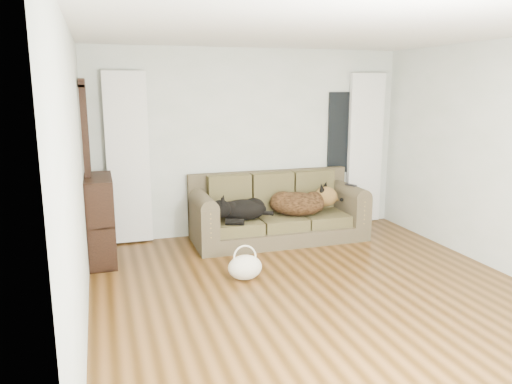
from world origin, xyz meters
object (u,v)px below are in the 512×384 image
object	(u,v)px
dog_black_lab	(240,210)
sofa	(279,208)
dog_shepherd	(300,204)
bookshelf	(101,221)
tote_bag	(245,265)

from	to	relation	value
dog_black_lab	sofa	bearing A→B (deg)	10.14
dog_shepherd	bookshelf	xyz separation A→B (m)	(-2.63, -0.11, 0.01)
tote_bag	bookshelf	bearing A→B (deg)	143.60
sofa	dog_shepherd	bearing A→B (deg)	-12.79
sofa	dog_shepherd	distance (m)	0.30
dog_black_lab	dog_shepherd	size ratio (longest dim) A/B	0.82
bookshelf	tote_bag	bearing A→B (deg)	-36.38
dog_black_lab	tote_bag	distance (m)	1.25
sofa	bookshelf	bearing A→B (deg)	-175.60
dog_black_lab	dog_shepherd	world-z (taller)	dog_shepherd
dog_shepherd	bookshelf	bearing A→B (deg)	28.08
sofa	dog_black_lab	size ratio (longest dim) A/B	3.63
tote_bag	bookshelf	size ratio (longest dim) A/B	0.36
dog_black_lab	bookshelf	world-z (taller)	bookshelf
sofa	bookshelf	distance (m)	2.35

